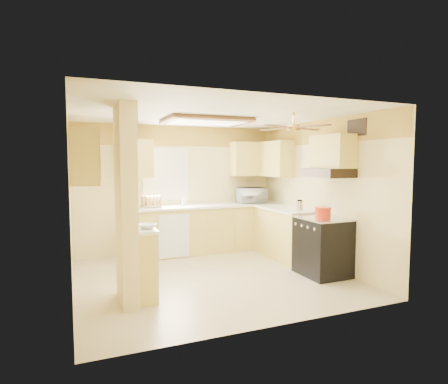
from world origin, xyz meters
name	(u,v)px	position (x,y,z in m)	size (l,w,h in m)	color
floor	(212,277)	(0.00, 0.00, 0.00)	(4.00, 4.00, 0.00)	beige
ceiling	(211,115)	(0.00, 0.00, 2.50)	(4.00, 4.00, 0.00)	white
wall_back	(178,189)	(0.00, 1.90, 1.25)	(4.00, 4.00, 0.00)	#E2CE89
wall_front	(274,213)	(0.00, -1.90, 1.25)	(4.00, 4.00, 0.00)	#E2CE89
wall_left	(70,203)	(-2.00, 0.00, 1.25)	(3.80, 3.80, 0.00)	#E2CE89
wall_right	(319,193)	(2.00, 0.00, 1.25)	(3.80, 3.80, 0.00)	#E2CE89
wallpaper_border	(178,136)	(0.00, 1.88, 2.30)	(4.00, 0.02, 0.40)	yellow
partition_column	(126,205)	(-1.35, -0.55, 1.25)	(0.20, 0.70, 2.50)	#E2CE89
partition_ledge	(145,265)	(-1.13, -0.55, 0.45)	(0.25, 0.55, 0.90)	#D8C059
ledge_top	(144,230)	(-1.13, -0.55, 0.92)	(0.28, 0.58, 0.04)	white
lower_cabinets_back	(207,229)	(0.50, 1.60, 0.45)	(3.00, 0.60, 0.90)	#D8C059
lower_cabinets_right	(285,234)	(1.70, 0.60, 0.45)	(0.60, 1.40, 0.90)	#D8C059
countertop_back	(207,206)	(0.50, 1.59, 0.92)	(3.04, 0.64, 0.04)	white
countertop_right	(285,209)	(1.69, 0.60, 0.92)	(0.64, 1.44, 0.04)	white
dishwasher_panel	(174,236)	(-0.25, 1.29, 0.43)	(0.58, 0.02, 0.80)	white
window	(166,174)	(-0.25, 1.89, 1.55)	(0.92, 0.02, 1.02)	white
upper_cab_back_left	(136,159)	(-0.85, 1.72, 1.85)	(0.60, 0.35, 0.70)	#D8C059
upper_cab_back_right	(252,159)	(1.55, 1.72, 1.85)	(0.90, 0.35, 0.70)	#D8C059
upper_cab_right	(275,159)	(1.82, 1.25, 1.85)	(0.35, 1.00, 0.70)	#D8C059
upper_cab_left_wall	(83,157)	(-1.82, -0.25, 1.85)	(0.35, 0.75, 0.70)	#D8C059
upper_cab_over_stove	(333,152)	(1.82, -0.55, 1.95)	(0.35, 0.76, 0.52)	#D8C059
stove	(322,246)	(1.67, -0.55, 0.46)	(0.68, 0.77, 0.92)	black
range_hood	(328,173)	(1.74, -0.55, 1.62)	(0.50, 0.76, 0.14)	black
poster_menu	(134,157)	(-1.24, -0.55, 1.85)	(0.02, 0.42, 0.57)	black
poster_nashville	(135,209)	(-1.24, -0.55, 1.20)	(0.02, 0.42, 0.57)	black
ceiling_light_panel	(206,121)	(0.10, 0.50, 2.46)	(1.35, 0.95, 0.06)	brown
ceiling_fan	(293,127)	(1.00, -0.70, 2.29)	(1.15, 1.15, 0.26)	gold
vent_grate	(357,128)	(1.98, -0.90, 2.30)	(0.02, 0.40, 0.25)	black
microwave	(252,195)	(1.48, 1.59, 1.10)	(0.58, 0.39, 0.32)	white
bowl	(147,226)	(-1.09, -0.59, 0.97)	(0.23, 0.23, 0.06)	white
dutch_oven	(323,212)	(1.64, -0.58, 1.00)	(0.26, 0.26, 0.17)	red
kettle	(300,206)	(1.69, 0.14, 1.03)	(0.13, 0.13, 0.20)	silver
dish_rack	(151,203)	(-0.61, 1.62, 1.02)	(0.40, 0.32, 0.22)	tan
utensil_crock	(184,202)	(0.06, 1.68, 1.00)	(0.10, 0.10, 0.19)	white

